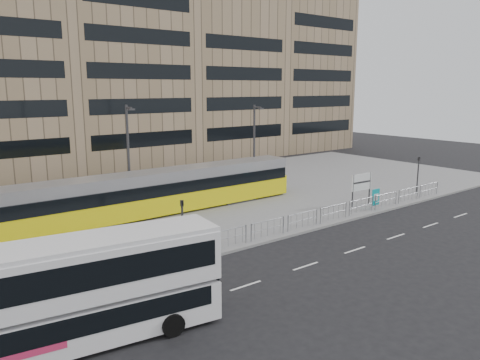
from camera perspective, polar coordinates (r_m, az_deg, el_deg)
ground at (r=28.98m, az=5.08°, el=-7.21°), size 120.00×120.00×0.00m
plaza at (r=38.26m, az=-7.25°, el=-2.58°), size 64.00×24.00×0.15m
kerb at (r=28.99m, az=5.02°, el=-7.05°), size 64.00×0.25×0.17m
building_row at (r=58.14m, az=-17.87°, el=14.41°), size 70.40×18.40×31.20m
pedestrian_barrier at (r=30.37m, az=7.24°, el=-4.46°), size 32.07×0.07×1.10m
road_markings at (r=27.09m, az=12.49°, el=-8.76°), size 62.00×0.12×0.01m
double_decker_bus at (r=17.94m, az=-18.42°, el=-12.41°), size 10.03×3.54×3.93m
tram at (r=33.39m, az=-12.68°, el=-1.89°), size 26.70×2.62×3.15m
station_sign at (r=37.22m, az=14.60°, el=-0.42°), size 2.16×0.20×2.48m
ad_panel at (r=36.44m, az=16.20°, el=-2.05°), size 0.83×0.08×1.55m
pedestrian at (r=27.12m, az=-6.81°, el=-6.35°), size 0.41×0.62×1.68m
traffic_light_west at (r=25.35m, az=-7.04°, el=-4.93°), size 0.18×0.21×3.10m
traffic_light_east at (r=43.49m, az=20.90°, el=1.19°), size 0.22×0.24×3.10m
lamp_post_west at (r=34.72m, az=-13.40°, el=3.09°), size 0.45×1.04×7.79m
lamp_post_east at (r=39.99m, az=1.79°, el=4.26°), size 0.45×1.04×7.56m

